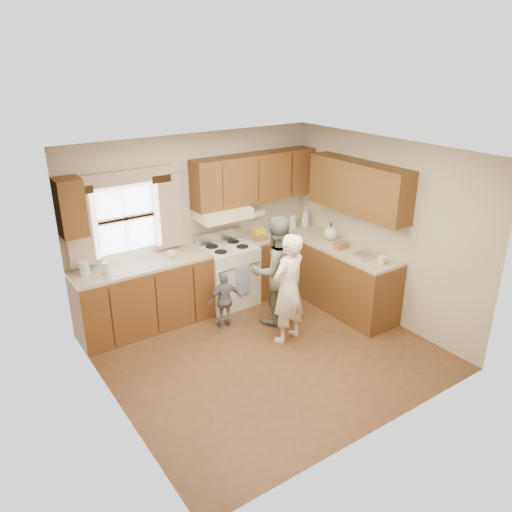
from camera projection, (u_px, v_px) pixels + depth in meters
room at (268, 261)px, 5.80m from camera, size 3.80×3.80×3.80m
kitchen_fixtures at (259, 254)px, 7.10m from camera, size 3.80×2.25×2.15m
stove at (228, 274)px, 7.35m from camera, size 0.76×0.67×1.07m
woman_left at (288, 289)px, 6.28m from camera, size 0.59×0.45×1.47m
woman_right at (276, 271)px, 6.72m from camera, size 0.84×0.70×1.53m
child at (225, 300)px, 6.71m from camera, size 0.49×0.25×0.81m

